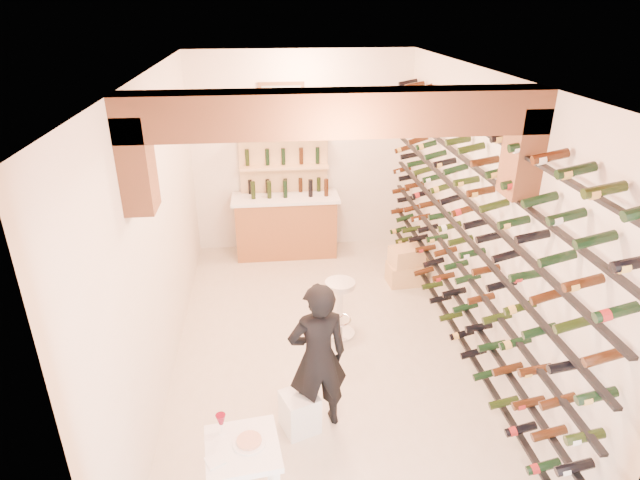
{
  "coord_description": "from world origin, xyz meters",
  "views": [
    {
      "loc": [
        -0.6,
        -5.25,
        3.85
      ],
      "look_at": [
        0.0,
        0.3,
        1.3
      ],
      "focal_mm": 29.53,
      "sensor_mm": 36.0,
      "label": 1
    }
  ],
  "objects_px": {
    "chrome_barstool": "(340,304)",
    "tasting_table": "(243,460)",
    "back_counter": "(286,224)",
    "person": "(318,357)",
    "crate_lower": "(405,274)",
    "wine_rack": "(458,225)",
    "white_stool": "(300,412)"
  },
  "relations": [
    {
      "from": "back_counter",
      "to": "person",
      "type": "bearing_deg",
      "value": -88.32
    },
    {
      "from": "wine_rack",
      "to": "white_stool",
      "type": "distance_m",
      "value": 2.66
    },
    {
      "from": "wine_rack",
      "to": "person",
      "type": "height_order",
      "value": "wine_rack"
    },
    {
      "from": "tasting_table",
      "to": "white_stool",
      "type": "relative_size",
      "value": 2.38
    },
    {
      "from": "chrome_barstool",
      "to": "crate_lower",
      "type": "bearing_deg",
      "value": 46.18
    },
    {
      "from": "person",
      "to": "chrome_barstool",
      "type": "distance_m",
      "value": 1.58
    },
    {
      "from": "back_counter",
      "to": "crate_lower",
      "type": "xyz_separation_m",
      "value": [
        1.7,
        -1.19,
        -0.38
      ]
    },
    {
      "from": "wine_rack",
      "to": "tasting_table",
      "type": "distance_m",
      "value": 3.41
    },
    {
      "from": "chrome_barstool",
      "to": "tasting_table",
      "type": "bearing_deg",
      "value": -113.91
    },
    {
      "from": "chrome_barstool",
      "to": "wine_rack",
      "type": "bearing_deg",
      "value": -11.01
    },
    {
      "from": "person",
      "to": "white_stool",
      "type": "bearing_deg",
      "value": 9.67
    },
    {
      "from": "back_counter",
      "to": "chrome_barstool",
      "type": "height_order",
      "value": "back_counter"
    },
    {
      "from": "tasting_table",
      "to": "person",
      "type": "relative_size",
      "value": 0.62
    },
    {
      "from": "wine_rack",
      "to": "person",
      "type": "xyz_separation_m",
      "value": [
        -1.72,
        -1.23,
        -0.76
      ]
    },
    {
      "from": "wine_rack",
      "to": "person",
      "type": "relative_size",
      "value": 3.62
    },
    {
      "from": "back_counter",
      "to": "white_stool",
      "type": "height_order",
      "value": "back_counter"
    },
    {
      "from": "tasting_table",
      "to": "white_stool",
      "type": "height_order",
      "value": "tasting_table"
    },
    {
      "from": "white_stool",
      "to": "person",
      "type": "distance_m",
      "value": 0.62
    },
    {
      "from": "wine_rack",
      "to": "back_counter",
      "type": "bearing_deg",
      "value": 124.66
    },
    {
      "from": "white_stool",
      "to": "crate_lower",
      "type": "bearing_deg",
      "value": 57.23
    },
    {
      "from": "white_stool",
      "to": "person",
      "type": "height_order",
      "value": "person"
    },
    {
      "from": "tasting_table",
      "to": "chrome_barstool",
      "type": "xyz_separation_m",
      "value": [
        1.11,
        2.5,
        -0.22
      ]
    },
    {
      "from": "person",
      "to": "tasting_table",
      "type": "bearing_deg",
      "value": 46.73
    },
    {
      "from": "tasting_table",
      "to": "white_stool",
      "type": "bearing_deg",
      "value": 55.86
    },
    {
      "from": "person",
      "to": "chrome_barstool",
      "type": "xyz_separation_m",
      "value": [
        0.43,
        1.48,
        -0.35
      ]
    },
    {
      "from": "white_stool",
      "to": "tasting_table",
      "type": "bearing_deg",
      "value": -117.43
    },
    {
      "from": "wine_rack",
      "to": "back_counter",
      "type": "relative_size",
      "value": 3.35
    },
    {
      "from": "back_counter",
      "to": "person",
      "type": "distance_m",
      "value": 3.89
    },
    {
      "from": "tasting_table",
      "to": "crate_lower",
      "type": "distance_m",
      "value": 4.37
    },
    {
      "from": "white_stool",
      "to": "crate_lower",
      "type": "relative_size",
      "value": 0.78
    },
    {
      "from": "tasting_table",
      "to": "crate_lower",
      "type": "xyz_separation_m",
      "value": [
        2.27,
        3.71,
        -0.5
      ]
    },
    {
      "from": "back_counter",
      "to": "tasting_table",
      "type": "relative_size",
      "value": 1.76
    }
  ]
}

